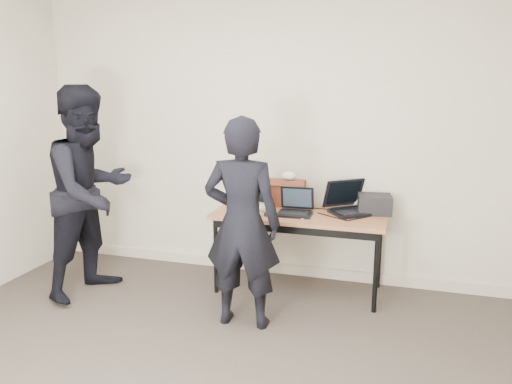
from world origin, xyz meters
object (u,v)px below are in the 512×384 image
at_px(person_typist, 242,224).
at_px(person_observer, 91,192).
at_px(laptop_center, 296,208).
at_px(desk, 299,220).
at_px(equipment_box, 375,204).
at_px(laptop_right, 350,205).
at_px(leather_satchel, 285,192).
at_px(laptop_beige, 253,205).

bearing_deg(person_typist, person_observer, -11.46).
xyz_separation_m(laptop_center, person_typist, (-0.26, -0.71, 0.04)).
bearing_deg(desk, equipment_box, 17.04).
distance_m(desk, laptop_right, 0.47).
xyz_separation_m(leather_satchel, person_typist, (-0.11, -0.96, -0.04)).
bearing_deg(laptop_beige, equipment_box, 29.68).
height_order(desk, laptop_beige, laptop_beige).
bearing_deg(laptop_beige, laptop_center, 13.60).
height_order(laptop_center, person_typist, person_typist).
bearing_deg(person_observer, equipment_box, -59.47).
height_order(person_typist, person_observer, person_observer).
bearing_deg(equipment_box, laptop_center, -161.80).
distance_m(laptop_center, person_typist, 0.76).
height_order(equipment_box, person_typist, person_typist).
height_order(laptop_center, laptop_right, laptop_right).
bearing_deg(equipment_box, laptop_right, -174.05).
xyz_separation_m(desk, laptop_right, (0.42, 0.17, 0.12)).
bearing_deg(laptop_beige, desk, 17.30).
height_order(leather_satchel, equipment_box, leather_satchel).
relative_size(laptop_center, person_typist, 0.19).
height_order(laptop_right, equipment_box, laptop_right).
height_order(leather_satchel, person_typist, person_typist).
relative_size(leather_satchel, person_observer, 0.20).
relative_size(laptop_center, laptop_right, 0.58).
bearing_deg(person_observer, laptop_center, -60.02).
bearing_deg(laptop_center, laptop_right, 21.09).
bearing_deg(laptop_beige, leather_satchel, 59.48).
bearing_deg(leather_satchel, laptop_center, -62.45).
height_order(desk, person_typist, person_typist).
bearing_deg(laptop_beige, person_typist, -58.37).
height_order(laptop_center, person_observer, person_observer).
height_order(laptop_right, leather_satchel, laptop_right).
height_order(laptop_beige, equipment_box, laptop_beige).
height_order(desk, leather_satchel, leather_satchel).
distance_m(laptop_center, leather_satchel, 0.30).
bearing_deg(laptop_beige, laptop_right, 30.39).
xyz_separation_m(desk, leather_satchel, (-0.18, 0.23, 0.19)).
bearing_deg(desk, laptop_beige, 176.59).
bearing_deg(leather_satchel, laptop_beige, -144.74).
xyz_separation_m(laptop_beige, laptop_right, (0.85, 0.14, 0.02)).
height_order(laptop_beige, laptop_center, laptop_center).
distance_m(laptop_beige, equipment_box, 1.07).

